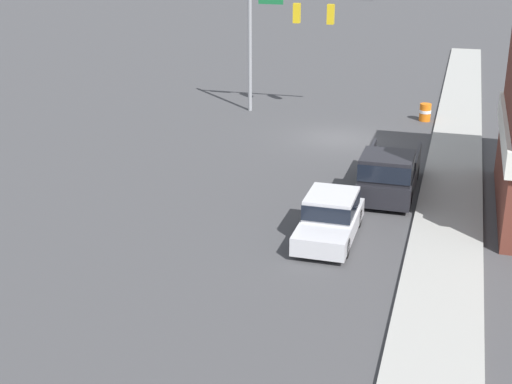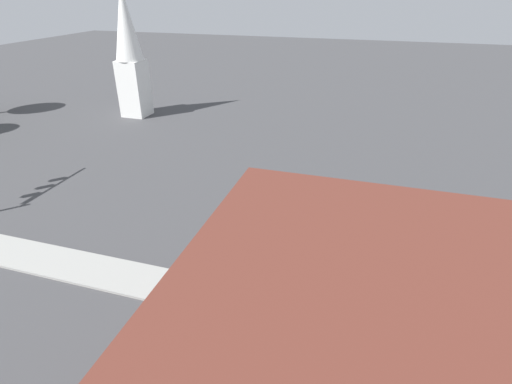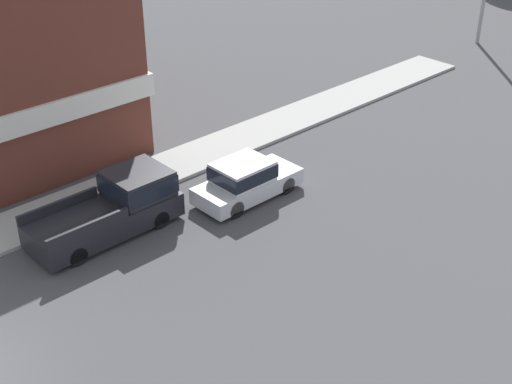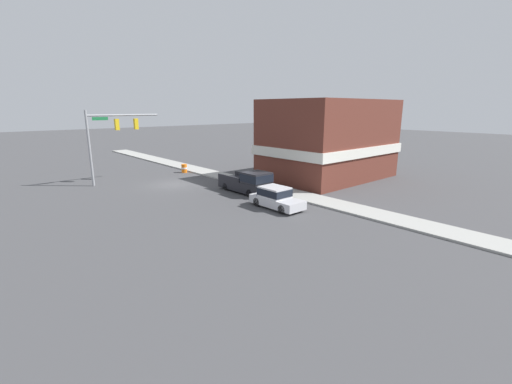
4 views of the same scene
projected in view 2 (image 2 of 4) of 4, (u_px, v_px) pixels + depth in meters
The scene contains 3 objects.
car_lead at pixel (277, 247), 21.63m from camera, with size 1.76×4.21×1.54m.
pickup_truck_parked at pixel (364, 278), 19.15m from camera, with size 2.03×5.31×1.94m.
church_steeple at pixel (129, 51), 42.94m from camera, with size 2.96×2.96×13.61m.
Camera 2 is at (-19.22, 7.96, 13.46)m, focal length 28.00 mm.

